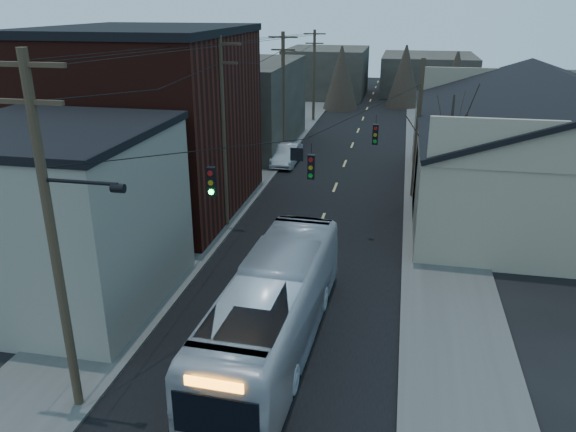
% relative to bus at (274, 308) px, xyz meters
% --- Properties ---
extents(road_surface, '(9.00, 110.00, 0.02)m').
position_rel_bus_xyz_m(road_surface, '(-0.13, 22.84, -1.59)').
color(road_surface, black).
rests_on(road_surface, ground).
extents(sidewalk_left, '(4.00, 110.00, 0.12)m').
position_rel_bus_xyz_m(sidewalk_left, '(-6.63, 22.84, -1.54)').
color(sidewalk_left, '#474744').
rests_on(sidewalk_left, ground).
extents(sidewalk_right, '(4.00, 110.00, 0.12)m').
position_rel_bus_xyz_m(sidewalk_right, '(6.37, 22.84, -1.54)').
color(sidewalk_right, '#474744').
rests_on(sidewalk_right, ground).
extents(building_clapboard, '(8.00, 8.00, 7.00)m').
position_rel_bus_xyz_m(building_clapboard, '(-9.13, 1.84, 1.90)').
color(building_clapboard, slate).
rests_on(building_clapboard, ground).
extents(building_brick, '(10.00, 12.00, 10.00)m').
position_rel_bus_xyz_m(building_brick, '(-10.13, 12.84, 3.40)').
color(building_brick, black).
rests_on(building_brick, ground).
extents(building_left_far, '(9.00, 14.00, 7.00)m').
position_rel_bus_xyz_m(building_left_far, '(-9.63, 28.84, 1.90)').
color(building_left_far, '#2F2B25').
rests_on(building_left_far, ground).
extents(warehouse, '(16.16, 20.60, 7.73)m').
position_rel_bus_xyz_m(warehouse, '(12.87, 17.84, 1.10)').
color(warehouse, gray).
rests_on(warehouse, ground).
extents(building_far_left, '(10.00, 12.00, 6.00)m').
position_rel_bus_xyz_m(building_far_left, '(-6.13, 57.84, 1.40)').
color(building_far_left, '#2F2B25').
rests_on(building_far_left, ground).
extents(building_far_right, '(12.00, 14.00, 5.00)m').
position_rel_bus_xyz_m(building_far_right, '(6.87, 62.84, 0.90)').
color(building_far_right, '#2F2B25').
rests_on(building_far_right, ground).
extents(bare_tree, '(0.40, 0.40, 7.20)m').
position_rel_bus_xyz_m(bare_tree, '(6.37, 12.84, 2.00)').
color(bare_tree, black).
rests_on(bare_tree, ground).
extents(utility_lines, '(11.24, 45.28, 10.50)m').
position_rel_bus_xyz_m(utility_lines, '(-3.25, 16.98, 3.35)').
color(utility_lines, '#382B1E').
rests_on(utility_lines, ground).
extents(bus, '(3.12, 11.59, 3.20)m').
position_rel_bus_xyz_m(bus, '(0.00, 0.00, 0.00)').
color(bus, silver).
rests_on(bus, ground).
extents(parked_car, '(1.68, 4.63, 1.52)m').
position_rel_bus_xyz_m(parked_car, '(-4.43, 23.76, -0.84)').
color(parked_car, '#A4A6AB').
rests_on(parked_car, ground).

